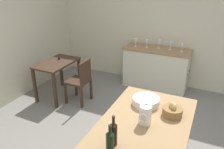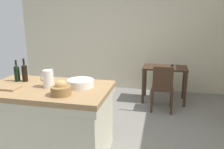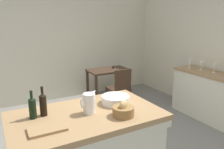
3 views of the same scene
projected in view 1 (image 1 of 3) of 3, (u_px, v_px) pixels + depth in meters
The scene contains 14 objects.
wall_right at pixel (168, 27), 4.97m from camera, with size 0.12×5.20×2.60m, color beige.
side_cabinet at pixel (156, 68), 5.07m from camera, with size 0.52×1.41×0.90m.
writing_desk at pixel (57, 68), 4.62m from camera, with size 0.91×0.58×0.80m.
wooden_chair at pixel (80, 80), 4.43m from camera, with size 0.40×0.40×0.89m.
pitcher at pixel (145, 115), 2.41m from camera, with size 0.17×0.13×0.26m.
wash_bowl at pixel (146, 101), 2.80m from camera, with size 0.33×0.33×0.09m, color silver.
bread_basket at pixel (172, 111), 2.58m from camera, with size 0.22×0.22×0.17m.
wine_bottle_dark at pixel (113, 133), 2.11m from camera, with size 0.07×0.07×0.31m.
wine_bottle_amber at pixel (110, 142), 2.02m from camera, with size 0.07×0.07×0.29m.
wine_glass_far_left at pixel (182, 46), 4.66m from camera, with size 0.07×0.07×0.17m.
wine_glass_left at pixel (170, 45), 4.79m from camera, with size 0.07×0.07×0.16m.
wine_glass_middle at pixel (159, 42), 4.87m from camera, with size 0.07×0.07×0.19m.
wine_glass_right at pixel (147, 42), 4.93m from camera, with size 0.07×0.07×0.18m.
wine_glass_far_right at pixel (136, 41), 4.99m from camera, with size 0.07×0.07×0.17m.
Camera 1 is at (-2.41, -0.96, 2.37)m, focal length 36.94 mm.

